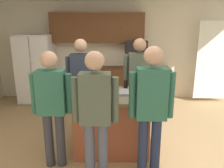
{
  "coord_description": "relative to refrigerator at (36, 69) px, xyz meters",
  "views": [
    {
      "loc": [
        0.07,
        -3.37,
        2.05
      ],
      "look_at": [
        0.01,
        0.29,
        1.05
      ],
      "focal_mm": 36.07,
      "sensor_mm": 36.0,
      "label": 1
    }
  ],
  "objects": [
    {
      "name": "floor",
      "position": [
        2.0,
        -2.38,
        -0.88
      ],
      "size": [
        7.04,
        7.04,
        0.0
      ],
      "primitive_type": "plane",
      "color": "tan",
      "rests_on": "ground"
    },
    {
      "name": "back_wall",
      "position": [
        2.0,
        0.42,
        0.42
      ],
      "size": [
        6.4,
        0.1,
        2.6
      ],
      "primitive_type": "cube",
      "color": "beige",
      "rests_on": "ground"
    },
    {
      "name": "french_door_window_panel",
      "position": [
        4.6,
        0.02,
        0.22
      ],
      "size": [
        0.9,
        0.06,
        2.0
      ],
      "primitive_type": "cube",
      "color": "white",
      "rests_on": "ground"
    },
    {
      "name": "cabinet_run_upper",
      "position": [
        1.6,
        0.22,
        1.04
      ],
      "size": [
        2.4,
        0.38,
        0.75
      ],
      "color": "brown"
    },
    {
      "name": "cabinet_run_lower",
      "position": [
        2.6,
        0.1,
        -0.43
      ],
      "size": [
        1.8,
        0.63,
        0.9
      ],
      "color": "brown",
      "rests_on": "ground"
    },
    {
      "name": "refrigerator",
      "position": [
        0.0,
        0.0,
        0.0
      ],
      "size": [
        0.89,
        0.76,
        1.77
      ],
      "color": "white",
      "rests_on": "ground"
    },
    {
      "name": "microwave_over_range",
      "position": [
        2.6,
        0.12,
        0.57
      ],
      "size": [
        0.56,
        0.4,
        0.32
      ],
      "primitive_type": "cube",
      "color": "black"
    },
    {
      "name": "kitchen_island",
      "position": [
        2.01,
        -2.39,
        -0.39
      ],
      "size": [
        1.28,
        0.9,
        0.97
      ],
      "color": "#AD5638",
      "rests_on": "ground"
    },
    {
      "name": "person_host_foreground",
      "position": [
        2.52,
        -3.08,
        0.16
      ],
      "size": [
        0.57,
        0.24,
        1.79
      ],
      "rotation": [
        0.0,
        0.0,
        2.21
      ],
      "color": "#232D4C",
      "rests_on": "ground"
    },
    {
      "name": "person_elder_center",
      "position": [
        1.45,
        -1.73,
        0.15
      ],
      "size": [
        0.57,
        0.23,
        1.78
      ],
      "rotation": [
        0.0,
        0.0,
        -0.86
      ],
      "color": "tan",
      "rests_on": "ground"
    },
    {
      "name": "person_guest_right",
      "position": [
        1.83,
        -3.18,
        0.13
      ],
      "size": [
        0.57,
        0.23,
        1.74
      ],
      "rotation": [
        0.0,
        0.0,
        1.34
      ],
      "color": "#4C5166",
      "rests_on": "ground"
    },
    {
      "name": "person_guest_by_door",
      "position": [
        1.2,
        -2.84,
        0.1
      ],
      "size": [
        0.57,
        0.22,
        1.7
      ],
      "rotation": [
        0.0,
        0.0,
        0.5
      ],
      "color": "#383842",
      "rests_on": "ground"
    },
    {
      "name": "person_guest_left",
      "position": [
        2.5,
        -1.69,
        0.16
      ],
      "size": [
        0.57,
        0.24,
        1.79
      ],
      "rotation": [
        0.0,
        0.0,
        -2.18
      ],
      "color": "#4C5166",
      "rests_on": "ground"
    },
    {
      "name": "glass_stout_tall",
      "position": [
        2.35,
        -2.25,
        0.15
      ],
      "size": [
        0.07,
        0.07,
        0.12
      ],
      "color": "black",
      "rests_on": "kitchen_island"
    },
    {
      "name": "mug_blue_stoneware",
      "position": [
        1.67,
        -2.52,
        0.13
      ],
      "size": [
        0.13,
        0.09,
        0.1
      ],
      "color": "#4C6B99",
      "rests_on": "kitchen_island"
    },
    {
      "name": "tumbler_amber",
      "position": [
        2.24,
        -2.1,
        0.16
      ],
      "size": [
        0.07,
        0.07,
        0.15
      ],
      "color": "black",
      "rests_on": "kitchen_island"
    },
    {
      "name": "glass_short_whisky",
      "position": [
        2.39,
        -2.43,
        0.15
      ],
      "size": [
        0.07,
        0.07,
        0.13
      ],
      "color": "black",
      "rests_on": "kitchen_island"
    },
    {
      "name": "serving_tray",
      "position": [
        2.07,
        -2.37,
        0.11
      ],
      "size": [
        0.44,
        0.3,
        0.04
      ],
      "color": "#B7B7BC",
      "rests_on": "kitchen_island"
    }
  ]
}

